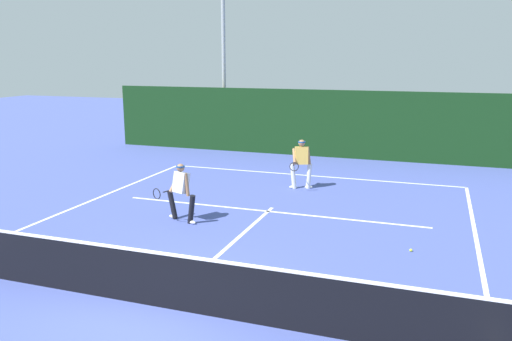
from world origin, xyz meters
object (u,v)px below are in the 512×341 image
object	(u,v)px
tennis_ball	(411,250)
player_far	(301,162)
player_near	(181,190)
light_pole	(223,36)

from	to	relation	value
tennis_ball	player_far	bearing A→B (deg)	128.57
player_near	light_pole	size ratio (longest dim) A/B	0.18
player_near	player_far	distance (m)	4.88
player_far	light_pole	xyz separation A→B (m)	(-5.47, 6.58, 4.31)
player_far	light_pole	size ratio (longest dim) A/B	0.19
tennis_ball	light_pole	bearing A→B (deg)	129.26
player_near	tennis_ball	bearing A→B (deg)	-162.13
player_near	tennis_ball	distance (m)	5.90
player_near	player_far	bearing A→B (deg)	-94.73
player_far	tennis_ball	xyz separation A→B (m)	(3.74, -4.69, -0.86)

